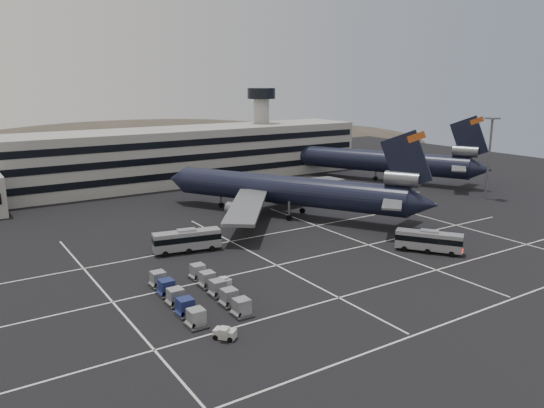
{
  "coord_description": "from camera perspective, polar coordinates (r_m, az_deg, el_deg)",
  "views": [
    {
      "loc": [
        -46.39,
        -56.92,
        26.49
      ],
      "look_at": [
        3.12,
        19.32,
        5.0
      ],
      "focal_mm": 35.0,
      "sensor_mm": 36.0,
      "label": 1
    }
  ],
  "objects": [
    {
      "name": "lightpole_right",
      "position": [
        127.61,
        22.4,
        5.7
      ],
      "size": [
        2.4,
        2.4,
        18.28
      ],
      "color": "slate",
      "rests_on": "ground"
    },
    {
      "name": "trijet_main",
      "position": [
        104.0,
        1.85,
        1.51
      ],
      "size": [
        41.83,
        52.37,
        18.08
      ],
      "rotation": [
        0.0,
        0.0,
        0.53
      ],
      "color": "black",
      "rests_on": "ground"
    },
    {
      "name": "lane_markings",
      "position": [
        79.15,
        6.06,
        -6.33
      ],
      "size": [
        90.0,
        55.62,
        0.01
      ],
      "color": "silver",
      "rests_on": "ground"
    },
    {
      "name": "terminal",
      "position": [
        136.64,
        -14.16,
        4.66
      ],
      "size": [
        125.0,
        26.0,
        24.0
      ],
      "color": "gray",
      "rests_on": "ground"
    },
    {
      "name": "ground",
      "position": [
        78.06,
        5.85,
        -6.61
      ],
      "size": [
        260.0,
        260.0,
        0.0
      ],
      "primitive_type": "plane",
      "color": "black",
      "rests_on": "ground"
    },
    {
      "name": "uld_cluster",
      "position": [
        66.43,
        -8.05,
        -9.4
      ],
      "size": [
        8.54,
        16.16,
        2.05
      ],
      "rotation": [
        0.0,
        0.0,
        -0.06
      ],
      "color": "#2D2D30",
      "rests_on": "ground"
    },
    {
      "name": "tug_b",
      "position": [
        57.11,
        -5.01,
        -13.66
      ],
      "size": [
        2.48,
        2.6,
        1.45
      ],
      "rotation": [
        0.0,
        0.0,
        0.68
      ],
      "color": "#B7B7B2",
      "rests_on": "ground"
    },
    {
      "name": "bus_far",
      "position": [
        84.04,
        -9.14,
        -3.79
      ],
      "size": [
        10.8,
        4.36,
        3.72
      ],
      "rotation": [
        0.0,
        0.0,
        1.38
      ],
      "color": "#93959B",
      "rests_on": "ground"
    },
    {
      "name": "trijet_far",
      "position": [
        143.77,
        11.51,
        4.61
      ],
      "size": [
        32.99,
        53.7,
        18.08
      ],
      "rotation": [
        0.0,
        0.0,
        0.47
      ],
      "color": "black",
      "rests_on": "ground"
    },
    {
      "name": "bus_near",
      "position": [
        86.42,
        16.52,
        -3.76
      ],
      "size": [
        7.79,
        9.65,
        3.58
      ],
      "rotation": [
        0.0,
        0.0,
        0.62
      ],
      "color": "#93959B",
      "rests_on": "ground"
    },
    {
      "name": "tug_a",
      "position": [
        70.72,
        -5.16,
        -8.27
      ],
      "size": [
        1.75,
        2.2,
        1.24
      ],
      "rotation": [
        0.0,
        0.0,
        0.34
      ],
      "color": "#B7B7B2",
      "rests_on": "ground"
    },
    {
      "name": "hills",
      "position": [
        239.01,
        -16.96,
        3.44
      ],
      "size": [
        352.0,
        180.0,
        44.0
      ],
      "color": "#38332B",
      "rests_on": "ground"
    }
  ]
}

